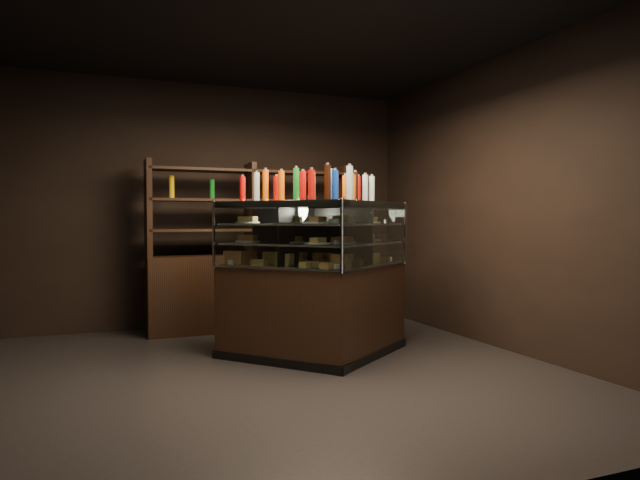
% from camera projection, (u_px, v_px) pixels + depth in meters
% --- Properties ---
extents(ground, '(5.00, 5.00, 0.00)m').
position_uv_depth(ground, '(269.00, 374.00, 4.86)').
color(ground, black).
rests_on(ground, ground).
extents(room_shell, '(5.02, 5.02, 3.01)m').
position_uv_depth(room_shell, '(268.00, 146.00, 4.79)').
color(room_shell, black).
rests_on(room_shell, ground).
extents(display_case, '(1.99, 1.49, 1.50)m').
position_uv_depth(display_case, '(320.00, 305.00, 5.46)').
color(display_case, black).
rests_on(display_case, ground).
extents(food_display, '(1.58, 1.05, 0.46)m').
position_uv_depth(food_display, '(320.00, 240.00, 5.44)').
color(food_display, '#CE954A').
rests_on(food_display, display_case).
extents(bottles_top, '(1.40, 0.91, 0.30)m').
position_uv_depth(bottles_top, '(320.00, 187.00, 5.43)').
color(bottles_top, yellow).
rests_on(bottles_top, display_case).
extents(potted_conifer, '(0.34, 0.34, 0.72)m').
position_uv_depth(potted_conifer, '(349.00, 318.00, 5.30)').
color(potted_conifer, black).
rests_on(potted_conifer, ground).
extents(back_shelving, '(2.43, 0.42, 2.00)m').
position_uv_depth(back_shelving, '(251.00, 279.00, 6.89)').
color(back_shelving, black).
rests_on(back_shelving, ground).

